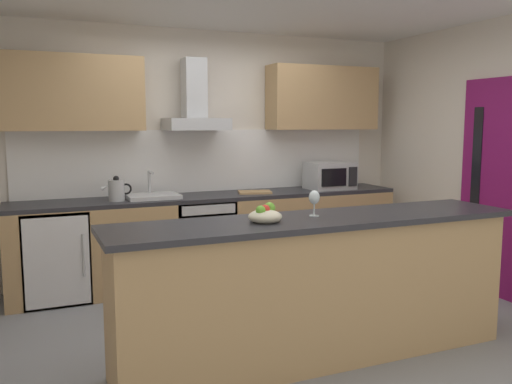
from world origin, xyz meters
name	(u,v)px	position (x,y,z in m)	size (l,w,h in m)	color
ground	(272,326)	(0.00, 0.00, -0.01)	(5.57, 4.41, 0.02)	gray
wall_back	(204,154)	(0.00, 1.77, 1.30)	(5.57, 0.12, 2.60)	silver
wall_right	(495,158)	(2.35, 0.00, 1.30)	(0.12, 4.41, 2.60)	silver
backsplash_tile	(206,161)	(0.00, 1.69, 1.23)	(3.88, 0.02, 0.66)	white
counter_back	(216,237)	(0.00, 1.39, 0.45)	(4.02, 0.60, 0.90)	tan
counter_island	(318,288)	(0.03, -0.69, 0.51)	(2.91, 0.64, 1.00)	tan
upper_cabinets	(210,96)	(0.00, 1.54, 1.91)	(3.97, 0.32, 0.70)	tan
side_door	(496,188)	(2.27, -0.11, 1.03)	(0.08, 0.85, 2.05)	#7A1456
oven	(201,238)	(-0.17, 1.36, 0.46)	(0.60, 0.62, 0.80)	slate
refrigerator	(55,255)	(-1.57, 1.36, 0.43)	(0.58, 0.60, 0.85)	white
microwave	(330,176)	(1.33, 1.33, 1.05)	(0.50, 0.38, 0.30)	#B7BABC
sink	(152,195)	(-0.65, 1.37, 0.93)	(0.50, 0.40, 0.26)	silver
kettle	(117,190)	(-1.00, 1.33, 1.01)	(0.29, 0.15, 0.24)	#B7BABC
range_hood	(195,108)	(-0.17, 1.49, 1.79)	(0.62, 0.45, 0.72)	#B7BABC
wine_glass	(314,198)	(0.02, -0.64, 1.12)	(0.08, 0.08, 0.18)	silver
fruit_bowl	(265,215)	(-0.38, -0.71, 1.04)	(0.22, 0.22, 0.13)	beige
chopping_board	(255,192)	(0.42, 1.34, 0.91)	(0.34, 0.22, 0.02)	tan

